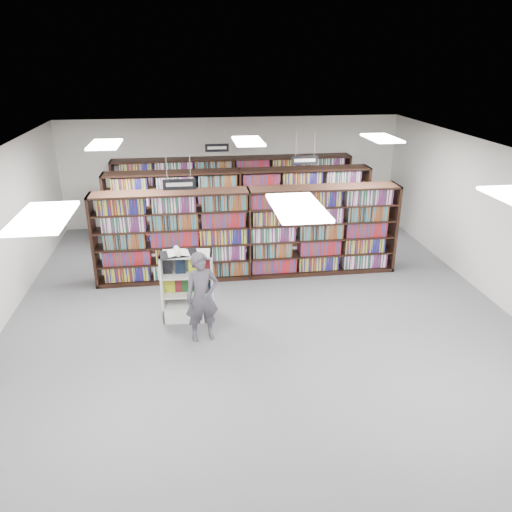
{
  "coord_description": "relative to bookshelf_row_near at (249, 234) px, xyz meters",
  "views": [
    {
      "loc": [
        -1.31,
        -8.77,
        4.92
      ],
      "look_at": [
        -0.04,
        0.5,
        1.1
      ],
      "focal_mm": 35.0,
      "sensor_mm": 36.0,
      "label": 1
    }
  ],
  "objects": [
    {
      "name": "troffer_back_center",
      "position": [
        0.0,
        0.0,
        2.11
      ],
      "size": [
        0.6,
        1.2,
        0.04
      ],
      "primitive_type": "cube",
      "color": "white",
      "rests_on": "ceiling"
    },
    {
      "name": "troffer_front_center",
      "position": [
        0.0,
        -5.0,
        2.11
      ],
      "size": [
        0.6,
        1.2,
        0.04
      ],
      "primitive_type": "cube",
      "color": "white",
      "rests_on": "ceiling"
    },
    {
      "name": "wall_front",
      "position": [
        0.0,
        -8.0,
        0.55
      ],
      "size": [
        10.0,
        0.1,
        3.2
      ],
      "primitive_type": "cube",
      "color": "silver",
      "rests_on": "ground"
    },
    {
      "name": "troffer_back_left",
      "position": [
        -3.0,
        0.0,
        2.11
      ],
      "size": [
        0.6,
        1.2,
        0.04
      ],
      "primitive_type": "cube",
      "color": "white",
      "rests_on": "ceiling"
    },
    {
      "name": "wall_back",
      "position": [
        0.0,
        4.0,
        0.55
      ],
      "size": [
        10.0,
        0.1,
        3.2
      ],
      "primitive_type": "cube",
      "color": "silver",
      "rests_on": "ground"
    },
    {
      "name": "aisle_sign_center",
      "position": [
        -0.5,
        3.0,
        1.48
      ],
      "size": [
        0.65,
        0.02,
        0.8
      ],
      "color": "#B2B2B7",
      "rests_on": "ceiling"
    },
    {
      "name": "shopper",
      "position": [
        -1.18,
        -2.7,
        -0.2
      ],
      "size": [
        0.69,
        0.53,
        1.7
      ],
      "primitive_type": "imported",
      "rotation": [
        0.0,
        0.0,
        0.22
      ],
      "color": "#453F49",
      "rests_on": "floor"
    },
    {
      "name": "wall_right",
      "position": [
        5.0,
        -2.0,
        0.55
      ],
      "size": [
        0.1,
        12.0,
        3.2
      ],
      "primitive_type": "cube",
      "color": "silver",
      "rests_on": "ground"
    },
    {
      "name": "open_book",
      "position": [
        -1.58,
        -1.92,
        0.37
      ],
      "size": [
        0.76,
        0.5,
        0.13
      ],
      "rotation": [
        0.0,
        0.0,
        0.13
      ],
      "color": "black",
      "rests_on": "endcap_display"
    },
    {
      "name": "troffer_front_left",
      "position": [
        -3.0,
        -5.0,
        2.11
      ],
      "size": [
        0.6,
        1.2,
        0.04
      ],
      "primitive_type": "cube",
      "color": "white",
      "rests_on": "ceiling"
    },
    {
      "name": "troffer_back_right",
      "position": [
        3.0,
        0.0,
        2.11
      ],
      "size": [
        0.6,
        1.2,
        0.04
      ],
      "primitive_type": "cube",
      "color": "white",
      "rests_on": "ceiling"
    },
    {
      "name": "bookshelf_row_mid",
      "position": [
        0.0,
        2.0,
        0.0
      ],
      "size": [
        7.0,
        0.6,
        2.1
      ],
      "color": "black",
      "rests_on": "floor"
    },
    {
      "name": "aisle_sign_left",
      "position": [
        -1.5,
        -1.0,
        1.48
      ],
      "size": [
        0.65,
        0.02,
        0.8
      ],
      "color": "#B2B2B7",
      "rests_on": "ceiling"
    },
    {
      "name": "floor",
      "position": [
        0.0,
        -2.0,
        -1.05
      ],
      "size": [
        12.0,
        12.0,
        0.0
      ],
      "primitive_type": "plane",
      "color": "#525257",
      "rests_on": "ground"
    },
    {
      "name": "bookshelf_row_near",
      "position": [
        0.0,
        0.0,
        0.0
      ],
      "size": [
        7.0,
        0.6,
        2.1
      ],
      "color": "black",
      "rests_on": "floor"
    },
    {
      "name": "endcap_display",
      "position": [
        -1.44,
        -1.85,
        -0.58
      ],
      "size": [
        1.02,
        0.56,
        1.39
      ],
      "rotation": [
        0.0,
        0.0,
        -0.06
      ],
      "color": "white",
      "rests_on": "floor"
    },
    {
      "name": "bookshelf_row_far",
      "position": [
        0.0,
        3.7,
        0.0
      ],
      "size": [
        7.0,
        0.6,
        2.1
      ],
      "color": "black",
      "rests_on": "floor"
    },
    {
      "name": "ceiling",
      "position": [
        0.0,
        -2.0,
        2.15
      ],
      "size": [
        10.0,
        12.0,
        0.1
      ],
      "primitive_type": "cube",
      "color": "white",
      "rests_on": "wall_back"
    },
    {
      "name": "aisle_sign_right",
      "position": [
        1.5,
        1.0,
        1.48
      ],
      "size": [
        0.65,
        0.02,
        0.8
      ],
      "color": "#B2B2B7",
      "rests_on": "ceiling"
    }
  ]
}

